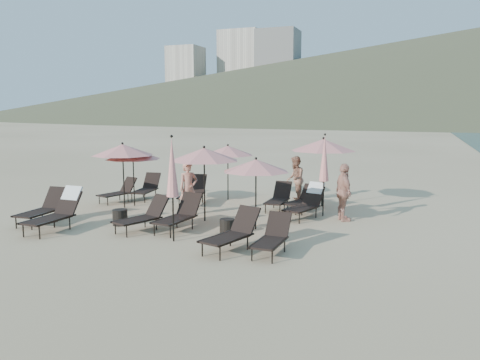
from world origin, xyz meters
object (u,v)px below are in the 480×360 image
at_px(umbrella_open_1, 204,154).
at_px(umbrella_open_4, 323,145).
at_px(lounger_8, 193,191).
at_px(beachgoer_a, 188,189).
at_px(lounger_11, 307,202).
at_px(lounger_0, 43,208).
at_px(lounger_1, 57,211).
at_px(umbrella_closed_1, 324,159).
at_px(lounger_10, 302,199).
at_px(lounger_3, 179,214).
at_px(beachgoer_c, 344,192).
at_px(umbrella_closed_0, 172,168).
at_px(umbrella_open_5, 133,154).
at_px(beachgoer_b, 295,179).
at_px(umbrella_open_0, 123,150).
at_px(lounger_2, 143,215).
at_px(umbrella_open_2, 256,166).
at_px(side_table_0, 120,217).
at_px(lounger_5, 272,236).
at_px(lounger_6, 119,191).
at_px(side_table_1, 227,227).
at_px(umbrella_open_3, 228,151).
at_px(lounger_4, 232,232).
at_px(lounger_9, 279,198).
at_px(lounger_7, 147,188).

bearing_deg(umbrella_open_1, umbrella_open_4, 50.40).
bearing_deg(lounger_8, beachgoer_a, -79.38).
bearing_deg(lounger_11, lounger_0, -136.82).
xyz_separation_m(lounger_1, umbrella_closed_1, (6.72, 4.52, 1.30)).
distance_m(lounger_10, beachgoer_a, 3.86).
relative_size(lounger_3, beachgoer_a, 1.02).
bearing_deg(beachgoer_c, umbrella_closed_0, 106.36).
bearing_deg(lounger_3, umbrella_open_5, 147.78).
relative_size(umbrella_closed_1, beachgoer_b, 1.56).
bearing_deg(umbrella_open_0, umbrella_open_4, 22.90).
distance_m(lounger_2, umbrella_open_2, 3.48).
bearing_deg(lounger_1, side_table_0, 41.71).
bearing_deg(umbrella_open_0, lounger_5, -27.29).
distance_m(lounger_6, side_table_1, 6.26).
bearing_deg(umbrella_open_3, lounger_8, -121.37).
xyz_separation_m(umbrella_open_2, umbrella_closed_1, (1.47, 2.41, 0.02)).
distance_m(lounger_1, beachgoer_c, 8.47).
relative_size(lounger_1, beachgoer_c, 1.06).
distance_m(side_table_0, beachgoer_b, 6.79).
distance_m(umbrella_open_2, umbrella_open_4, 4.15).
relative_size(lounger_11, umbrella_open_2, 0.87).
relative_size(lounger_11, umbrella_open_3, 0.85).
bearing_deg(beachgoer_b, umbrella_closed_0, -25.85).
bearing_deg(umbrella_open_3, umbrella_closed_1, -21.12).
relative_size(beachgoer_a, beachgoer_c, 0.98).
height_order(lounger_2, lounger_5, lounger_2).
bearing_deg(umbrella_open_5, umbrella_closed_0, -45.21).
xyz_separation_m(beachgoer_b, beachgoer_c, (2.18, -2.58, 0.04)).
xyz_separation_m(lounger_3, umbrella_open_5, (-3.17, 2.53, 1.39)).
height_order(umbrella_open_5, beachgoer_a, umbrella_open_5).
distance_m(lounger_0, beachgoer_c, 9.15).
height_order(lounger_0, umbrella_open_2, umbrella_open_2).
xyz_separation_m(lounger_8, umbrella_open_3, (0.82, 1.34, 1.41)).
bearing_deg(lounger_2, lounger_6, 153.28).
xyz_separation_m(lounger_10, lounger_11, (0.39, -0.95, 0.11)).
xyz_separation_m(umbrella_closed_0, beachgoer_b, (1.58, 6.50, -1.07)).
height_order(umbrella_open_0, umbrella_open_1, umbrella_open_1).
bearing_deg(umbrella_open_4, side_table_1, -109.57).
bearing_deg(lounger_4, lounger_10, 100.67).
height_order(lounger_0, umbrella_closed_1, umbrella_closed_1).
distance_m(umbrella_open_1, beachgoer_a, 1.54).
relative_size(lounger_9, umbrella_closed_1, 0.59).
bearing_deg(lounger_3, side_table_0, -171.49).
bearing_deg(beachgoer_c, lounger_4, 123.91).
height_order(lounger_5, lounger_8, lounger_8).
height_order(lounger_11, beachgoer_b, beachgoer_b).
bearing_deg(lounger_1, umbrella_open_4, 44.65).
height_order(lounger_2, umbrella_open_5, umbrella_open_5).
distance_m(lounger_6, umbrella_open_5, 1.80).
distance_m(lounger_1, lounger_7, 5.08).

